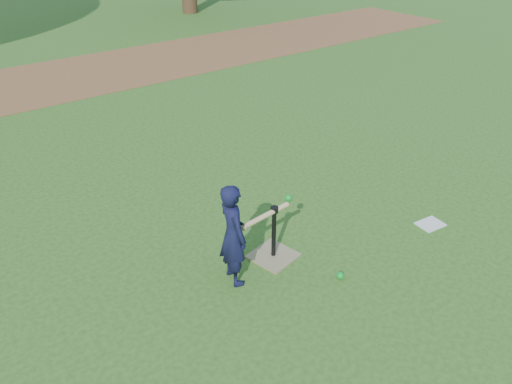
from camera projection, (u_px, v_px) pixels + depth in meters
ground at (251, 275)px, 5.00m from camera, size 80.00×80.00×0.00m
dirt_strip at (29, 85)px, 10.13m from camera, size 24.00×3.00×0.01m
child at (233, 235)px, 4.68m from camera, size 0.32×0.43×1.06m
wiffle_ball_ground at (340, 276)px, 4.93m from camera, size 0.08×0.08×0.08m
clipboard at (430, 224)px, 5.77m from camera, size 0.33×0.26×0.01m
batting_tee at (273, 248)px, 5.20m from camera, size 0.50×0.50×0.61m
swing_action at (269, 213)px, 4.91m from camera, size 0.72×0.19×0.10m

